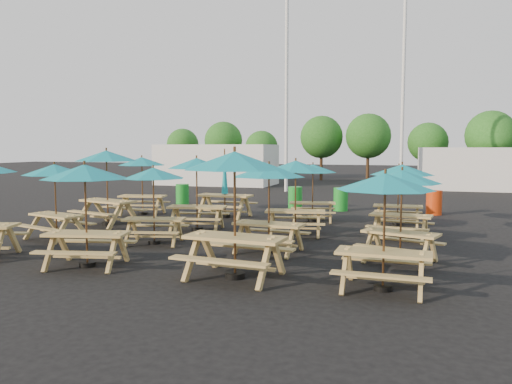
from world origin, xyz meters
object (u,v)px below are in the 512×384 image
(picnic_unit_7, at_px, (225,189))
(waste_bin_2, at_px, (341,199))
(picnic_unit_13, at_px, (402,183))
(picnic_unit_14, at_px, (402,175))
(picnic_unit_8, at_px, (235,169))
(picnic_unit_1, at_px, (55,175))
(waste_bin_0, at_px, (182,195))
(picnic_unit_10, at_px, (296,171))
(picnic_unit_5, at_px, (153,178))
(picnic_unit_3, at_px, (142,165))
(picnic_unit_2, at_px, (106,161))
(picnic_unit_6, at_px, (197,168))
(picnic_unit_15, at_px, (399,174))
(picnic_unit_12, at_px, (385,190))
(picnic_unit_4, at_px, (85,179))
(waste_bin_3, at_px, (434,203))
(picnic_unit_11, at_px, (313,172))
(picnic_unit_9, at_px, (269,177))
(waste_bin_1, at_px, (295,198))

(picnic_unit_7, xyz_separation_m, waste_bin_2, (3.88, 3.27, -0.58))
(picnic_unit_13, relative_size, picnic_unit_14, 1.02)
(picnic_unit_8, bearing_deg, picnic_unit_14, 65.23)
(picnic_unit_1, height_order, waste_bin_0, picnic_unit_1)
(picnic_unit_7, bearing_deg, picnic_unit_10, -37.74)
(picnic_unit_5, distance_m, picnic_unit_14, 6.93)
(waste_bin_2, bearing_deg, picnic_unit_5, -114.39)
(picnic_unit_3, distance_m, picnic_unit_5, 6.11)
(picnic_unit_2, distance_m, picnic_unit_6, 3.31)
(picnic_unit_8, bearing_deg, picnic_unit_7, 117.41)
(picnic_unit_15, bearing_deg, picnic_unit_7, 179.33)
(picnic_unit_1, distance_m, picnic_unit_2, 2.70)
(picnic_unit_6, height_order, picnic_unit_14, picnic_unit_6)
(picnic_unit_2, relative_size, picnic_unit_12, 1.16)
(picnic_unit_4, bearing_deg, waste_bin_3, 43.54)
(picnic_unit_6, relative_size, picnic_unit_10, 1.03)
(picnic_unit_10, bearing_deg, picnic_unit_8, -100.44)
(picnic_unit_7, height_order, picnic_unit_15, picnic_unit_7)
(picnic_unit_11, bearing_deg, picnic_unit_1, -148.09)
(picnic_unit_4, xyz_separation_m, picnic_unit_9, (3.42, 2.63, -0.04))
(picnic_unit_2, bearing_deg, waste_bin_3, 44.58)
(picnic_unit_2, bearing_deg, waste_bin_2, 56.51)
(waste_bin_1, bearing_deg, picnic_unit_1, -119.46)
(picnic_unit_3, height_order, picnic_unit_5, picnic_unit_3)
(picnic_unit_2, bearing_deg, picnic_unit_4, -45.35)
(picnic_unit_5, height_order, picnic_unit_8, picnic_unit_8)
(picnic_unit_7, xyz_separation_m, picnic_unit_13, (6.42, -5.69, 0.77))
(picnic_unit_9, relative_size, picnic_unit_15, 1.09)
(picnic_unit_1, bearing_deg, picnic_unit_6, 55.72)
(picnic_unit_8, height_order, picnic_unit_15, picnic_unit_8)
(picnic_unit_7, relative_size, waste_bin_1, 2.70)
(picnic_unit_15, bearing_deg, waste_bin_1, 142.11)
(picnic_unit_3, height_order, picnic_unit_6, picnic_unit_6)
(picnic_unit_4, height_order, picnic_unit_10, picnic_unit_4)
(picnic_unit_5, distance_m, picnic_unit_11, 6.30)
(picnic_unit_10, xyz_separation_m, waste_bin_3, (4.17, 6.02, -1.45))
(picnic_unit_15, height_order, waste_bin_0, picnic_unit_15)
(picnic_unit_4, distance_m, picnic_unit_5, 2.78)
(picnic_unit_13, height_order, picnic_unit_14, picnic_unit_14)
(picnic_unit_14, height_order, waste_bin_0, picnic_unit_14)
(picnic_unit_7, height_order, picnic_unit_11, picnic_unit_7)
(picnic_unit_6, height_order, picnic_unit_11, picnic_unit_6)
(picnic_unit_4, bearing_deg, picnic_unit_1, 126.26)
(picnic_unit_3, relative_size, picnic_unit_13, 1.03)
(picnic_unit_2, distance_m, waste_bin_2, 9.48)
(picnic_unit_12, bearing_deg, picnic_unit_11, 111.57)
(picnic_unit_13, bearing_deg, picnic_unit_9, -165.20)
(picnic_unit_8, xyz_separation_m, waste_bin_2, (0.61, 11.34, -1.72))
(picnic_unit_12, bearing_deg, picnic_unit_10, 120.70)
(picnic_unit_5, xyz_separation_m, waste_bin_2, (3.91, 8.62, -1.32))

